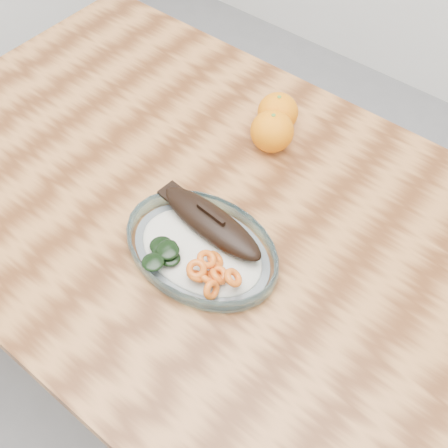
% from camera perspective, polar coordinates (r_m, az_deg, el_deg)
% --- Properties ---
extents(ground, '(3.00, 3.00, 0.00)m').
position_cam_1_polar(ground, '(1.66, -2.21, -13.98)').
color(ground, slate).
rests_on(ground, ground).
extents(dining_table, '(1.20, 0.80, 0.75)m').
position_cam_1_polar(dining_table, '(1.10, -3.26, -0.30)').
color(dining_table, '#582E14').
rests_on(dining_table, ground).
extents(plated_meal, '(0.52, 0.52, 0.08)m').
position_cam_1_polar(plated_meal, '(0.92, -2.30, -2.29)').
color(plated_meal, white).
rests_on(plated_meal, dining_table).
extents(orange_left, '(0.08, 0.08, 0.08)m').
position_cam_1_polar(orange_left, '(1.12, 5.49, 11.22)').
color(orange_left, orange).
rests_on(orange_left, dining_table).
extents(orange_right, '(0.08, 0.08, 0.08)m').
position_cam_1_polar(orange_right, '(1.07, 4.90, 9.37)').
color(orange_right, orange).
rests_on(orange_right, dining_table).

